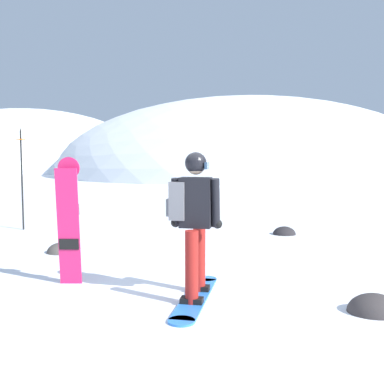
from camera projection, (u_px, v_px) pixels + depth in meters
ground_plane at (186, 290)px, 5.65m from camera, size 300.00×300.00×0.00m
ridge_peak_main at (246, 174)px, 37.30m from camera, size 30.79×27.71×12.47m
ridge_peak_far at (29, 170)px, 47.01m from camera, size 26.27×23.65×12.55m
snowboarder_main at (193, 221)px, 5.24m from camera, size 0.65×1.81×1.71m
spare_snowboard at (69, 220)px, 5.79m from camera, size 0.28×0.18×1.65m
piste_marker_near at (22, 172)px, 10.02m from camera, size 0.20×0.20×2.27m
rock_dark at (374, 312)px, 4.84m from camera, size 0.57×0.49×0.40m
rock_mid at (62, 253)px, 7.75m from camera, size 0.50×0.43×0.35m
rock_small at (284, 234)px, 9.51m from camera, size 0.48×0.41×0.34m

